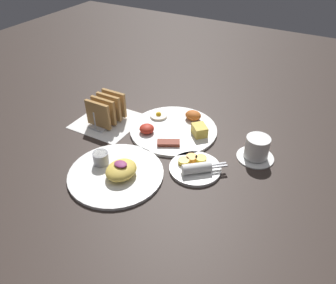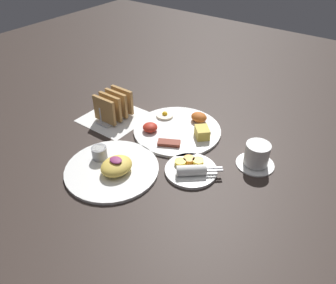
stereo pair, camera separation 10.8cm
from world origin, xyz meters
TOP-DOWN VIEW (x-y plane):
  - ground_plane at (0.00, 0.00)m, footprint 3.00×3.00m
  - napkin_flat at (-0.23, 0.09)m, footprint 0.22×0.22m
  - plate_breakfast at (0.02, 0.16)m, footprint 0.31×0.31m
  - plate_condiments at (0.18, -0.00)m, footprint 0.17×0.16m
  - plate_foreground at (-0.02, -0.14)m, footprint 0.29×0.29m
  - toast_rack at (-0.23, 0.09)m, footprint 0.10×0.15m
  - coffee_cup at (0.32, 0.15)m, footprint 0.12×0.12m

SIDE VIEW (x-z plane):
  - ground_plane at x=0.00m, z-range 0.00..0.00m
  - napkin_flat at x=-0.23m, z-range 0.00..0.00m
  - plate_breakfast at x=0.02m, z-range -0.01..0.03m
  - plate_condiments at x=0.18m, z-range -0.01..0.03m
  - plate_foreground at x=-0.02m, z-range -0.01..0.04m
  - coffee_cup at x=0.32m, z-range 0.00..0.08m
  - toast_rack at x=-0.23m, z-range 0.00..0.10m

